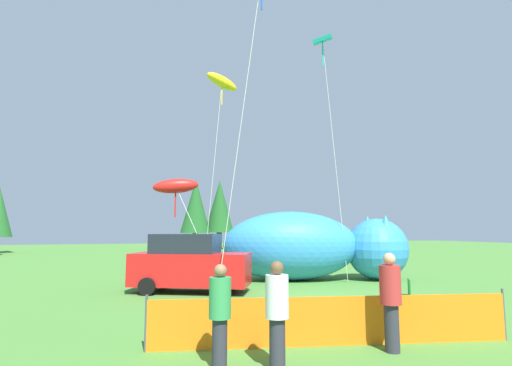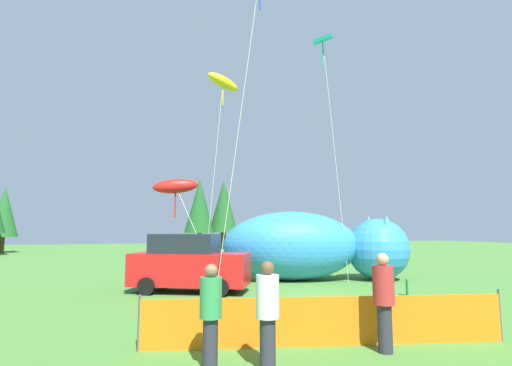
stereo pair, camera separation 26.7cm
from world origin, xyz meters
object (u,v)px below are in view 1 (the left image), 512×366
object	(u,v)px
spectator_in_white_shirt	(277,310)
inflatable_cat	(312,248)
spectator_in_green_shirt	(391,297)
kite_teal_diamond	(323,45)
parked_car	(190,264)
folding_chair	(404,293)
kite_yellow_hero	(222,83)
kite_red_lizard	(176,186)
spectator_in_blue_shirt	(220,311)

from	to	relation	value
spectator_in_white_shirt	inflatable_cat	bearing A→B (deg)	60.75
spectator_in_green_shirt	kite_teal_diamond	bearing A→B (deg)	68.27
spectator_in_green_shirt	parked_car	bearing A→B (deg)	106.32
folding_chair	spectator_in_white_shirt	distance (m)	6.25
kite_yellow_hero	kite_teal_diamond	distance (m)	5.97
kite_teal_diamond	kite_red_lizard	world-z (taller)	kite_teal_diamond
folding_chair	spectator_in_green_shirt	bearing A→B (deg)	81.30
kite_yellow_hero	kite_teal_diamond	xyz separation A→B (m)	(3.79, -4.57, 0.64)
parked_car	kite_yellow_hero	xyz separation A→B (m)	(2.44, 5.29, 9.31)
kite_teal_diamond	inflatable_cat	bearing A→B (deg)	101.87
kite_teal_diamond	kite_red_lizard	xyz separation A→B (m)	(-6.64, 0.70, -6.87)
kite_red_lizard	parked_car	bearing A→B (deg)	-73.61
kite_red_lizard	spectator_in_blue_shirt	bearing A→B (deg)	-92.54
spectator_in_white_shirt	parked_car	bearing A→B (deg)	90.21
parked_car	folding_chair	xyz separation A→B (m)	(5.29, -5.50, -0.53)
parked_car	spectator_in_green_shirt	xyz separation A→B (m)	(2.51, -8.59, -0.03)
inflatable_cat	kite_yellow_hero	xyz separation A→B (m)	(-3.56, 3.49, 8.90)
kite_teal_diamond	spectator_in_white_shirt	bearing A→B (deg)	-122.90
spectator_in_white_shirt	spectator_in_green_shirt	size ratio (longest dim) A/B	0.96
folding_chair	spectator_in_white_shirt	size ratio (longest dim) A/B	0.51
inflatable_cat	spectator_in_white_shirt	distance (m)	12.22
folding_chair	kite_teal_diamond	size ratio (longest dim) A/B	0.08
parked_car	spectator_in_white_shirt	size ratio (longest dim) A/B	2.60
folding_chair	inflatable_cat	distance (m)	7.40
spectator_in_blue_shirt	kite_red_lizard	world-z (taller)	kite_red_lizard
parked_car	kite_red_lizard	world-z (taller)	kite_red_lizard
spectator_in_white_shirt	spectator_in_green_shirt	xyz separation A→B (m)	(2.48, 0.26, 0.04)
spectator_in_blue_shirt	parked_car	bearing A→B (deg)	84.20
kite_yellow_hero	parked_car	bearing A→B (deg)	-114.74
spectator_in_white_shirt	spectator_in_green_shirt	bearing A→B (deg)	6.00
folding_chair	spectator_in_blue_shirt	distance (m)	6.82
parked_car	spectator_in_blue_shirt	distance (m)	8.48
spectator_in_white_shirt	kite_yellow_hero	bearing A→B (deg)	80.35
kite_teal_diamond	spectator_in_green_shirt	bearing A→B (deg)	-111.73
spectator_in_blue_shirt	kite_teal_diamond	world-z (taller)	kite_teal_diamond
spectator_in_white_shirt	kite_teal_diamond	xyz separation A→B (m)	(6.19, 9.57, 10.02)
parked_car	folding_chair	bearing A→B (deg)	-20.42
kite_yellow_hero	kite_red_lizard	world-z (taller)	kite_yellow_hero
kite_teal_diamond	kite_yellow_hero	bearing A→B (deg)	129.65
folding_chair	inflatable_cat	world-z (taller)	inflatable_cat
inflatable_cat	kite_yellow_hero	world-z (taller)	kite_yellow_hero
folding_chair	kite_yellow_hero	bearing A→B (deg)	-41.90
kite_red_lizard	spectator_in_white_shirt	bearing A→B (deg)	-87.48
parked_car	folding_chair	distance (m)	7.65
spectator_in_blue_shirt	kite_red_lizard	bearing A→B (deg)	87.46
spectator_in_green_shirt	kite_red_lizard	distance (m)	10.89
spectator_in_blue_shirt	kite_teal_diamond	bearing A→B (deg)	52.28
parked_car	spectator_in_white_shirt	bearing A→B (deg)	-64.08
kite_teal_diamond	kite_red_lizard	distance (m)	9.58
parked_car	kite_red_lizard	bearing A→B (deg)	132.09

